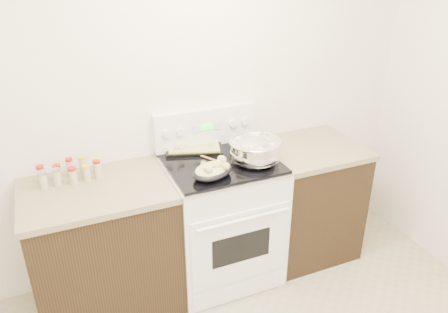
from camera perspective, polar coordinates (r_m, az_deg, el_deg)
room_shell at (r=1.36m, az=9.28°, el=1.20°), size 4.10×3.60×2.75m
counter_left at (r=3.05m, az=-15.23°, el=-11.39°), size 0.93×0.67×0.92m
counter_right at (r=3.52m, az=10.65°, el=-5.49°), size 0.73×0.67×0.92m
kitchen_range at (r=3.20m, az=-0.39°, el=-7.87°), size 0.78×0.73×1.22m
mixing_bowl at (r=2.92m, az=4.06°, el=0.68°), size 0.39×0.39×0.21m
roasting_pan at (r=2.74m, az=-1.48°, el=-1.75°), size 0.35×0.30×0.12m
baking_sheet at (r=3.14m, az=-4.11°, el=1.27°), size 0.46×0.39×0.06m
wooden_spoon at (r=2.94m, az=-2.58°, el=-0.64°), size 0.14×0.24×0.04m
blue_ladle at (r=2.94m, az=4.54°, el=-0.31°), size 0.21×0.19×0.09m
spice_jars at (r=2.91m, az=-19.52°, el=-1.94°), size 0.38×0.15×0.13m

